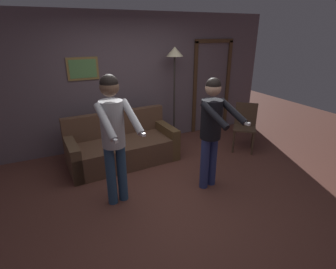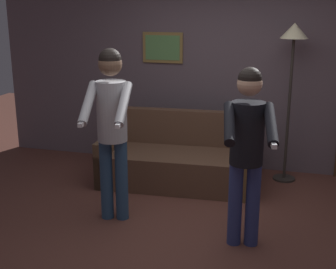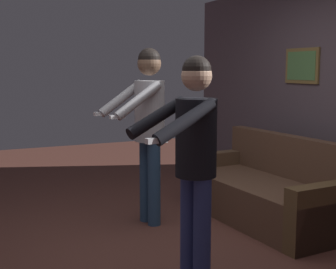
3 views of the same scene
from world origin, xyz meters
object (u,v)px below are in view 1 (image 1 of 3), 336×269
person_standing_right (212,125)px  dining_chair_distant (245,124)px  person_standing_left (113,130)px  torchiere_lamp (175,64)px  couch (122,147)px

person_standing_right → dining_chair_distant: size_ratio=1.79×
dining_chair_distant → person_standing_left: bearing=-166.2°
person_standing_left → dining_chair_distant: 2.91m
torchiere_lamp → person_standing_right: bearing=-99.8°
torchiere_lamp → couch: bearing=-159.9°
person_standing_right → dining_chair_distant: person_standing_right is taller
torchiere_lamp → person_standing_left: (-1.68, -1.64, -0.55)m
dining_chair_distant → person_standing_right: bearing=-148.1°
person_standing_right → dining_chair_distant: bearing=31.9°
couch → person_standing_left: person_standing_left is taller
torchiere_lamp → dining_chair_distant: torchiere_lamp is taller
torchiere_lamp → person_standing_right: size_ratio=1.18×
couch → person_standing_left: bearing=-108.8°
person_standing_right → dining_chair_distant: 1.73m
couch → person_standing_right: size_ratio=1.17×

